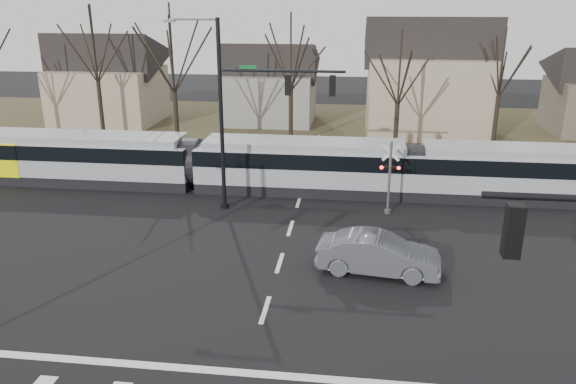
# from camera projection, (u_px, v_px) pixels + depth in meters

# --- Properties ---
(ground) EXTENTS (140.00, 140.00, 0.00)m
(ground) POSITION_uv_depth(u_px,v_px,m) (256.00, 340.00, 19.20)
(ground) COLOR black
(grass_verge) EXTENTS (140.00, 28.00, 0.01)m
(grass_verge) POSITION_uv_depth(u_px,v_px,m) (320.00, 132.00, 49.23)
(grass_verge) COLOR #38331E
(grass_verge) RESTS_ON ground
(stop_line) EXTENTS (28.00, 0.35, 0.01)m
(stop_line) POSITION_uv_depth(u_px,v_px,m) (246.00, 373.00, 17.51)
(stop_line) COLOR silver
(stop_line) RESTS_ON ground
(lane_dashes) EXTENTS (0.18, 30.00, 0.01)m
(lane_dashes) POSITION_uv_depth(u_px,v_px,m) (302.00, 191.00, 34.21)
(lane_dashes) COLOR silver
(lane_dashes) RESTS_ON ground
(rail_pair) EXTENTS (90.00, 1.52, 0.06)m
(rail_pair) POSITION_uv_depth(u_px,v_px,m) (302.00, 191.00, 34.02)
(rail_pair) COLOR #59595E
(rail_pair) RESTS_ON ground
(tram) EXTENTS (41.27, 3.06, 3.13)m
(tram) POSITION_uv_depth(u_px,v_px,m) (301.00, 164.00, 33.67)
(tram) COLOR gray
(tram) RESTS_ON ground
(sedan) EXTENTS (3.04, 5.61, 1.71)m
(sedan) POSITION_uv_depth(u_px,v_px,m) (378.00, 254.00, 23.72)
(sedan) COLOR #515359
(sedan) RESTS_ON ground
(signal_pole_far) EXTENTS (9.28, 0.44, 10.20)m
(signal_pole_far) POSITION_uv_depth(u_px,v_px,m) (251.00, 107.00, 29.36)
(signal_pole_far) COLOR black
(signal_pole_far) RESTS_ON ground
(rail_crossing_signal) EXTENTS (1.08, 0.36, 4.00)m
(rail_crossing_signal) POSITION_uv_depth(u_px,v_px,m) (389.00, 180.00, 30.01)
(rail_crossing_signal) COLOR #59595B
(rail_crossing_signal) RESTS_ON ground
(tree_row) EXTENTS (59.20, 7.20, 10.00)m
(tree_row) POSITION_uv_depth(u_px,v_px,m) (343.00, 85.00, 41.74)
(tree_row) COLOR black
(tree_row) RESTS_ON ground
(house_a) EXTENTS (9.72, 8.64, 8.60)m
(house_a) POSITION_uv_depth(u_px,v_px,m) (107.00, 74.00, 51.97)
(house_a) COLOR gray
(house_a) RESTS_ON ground
(house_b) EXTENTS (8.64, 7.56, 7.65)m
(house_b) POSITION_uv_depth(u_px,v_px,m) (270.00, 80.00, 52.27)
(house_b) COLOR gray
(house_b) RESTS_ON ground
(house_c) EXTENTS (10.80, 8.64, 10.10)m
(house_c) POSITION_uv_depth(u_px,v_px,m) (428.00, 72.00, 47.43)
(house_c) COLOR gray
(house_c) RESTS_ON ground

